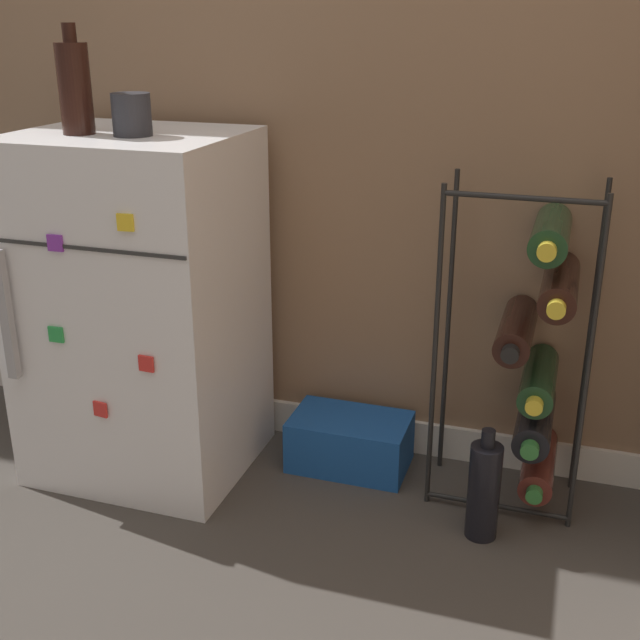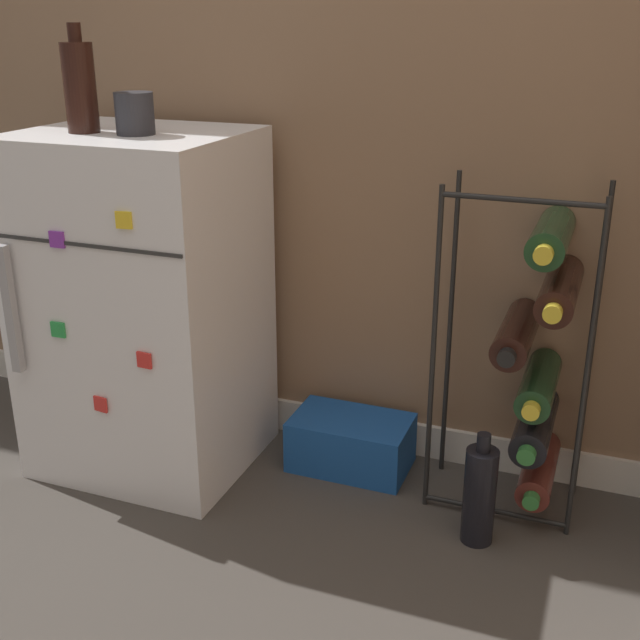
# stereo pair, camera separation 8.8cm
# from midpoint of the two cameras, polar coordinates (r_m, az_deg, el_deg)

# --- Properties ---
(ground_plane) EXTENTS (14.00, 14.00, 0.00)m
(ground_plane) POSITION_cam_midpoint_polar(r_m,az_deg,el_deg) (1.67, -6.05, -20.04)
(ground_plane) COLOR #423D38
(mini_fridge) EXTENTS (0.51, 0.47, 0.84)m
(mini_fridge) POSITION_cam_midpoint_polar(r_m,az_deg,el_deg) (2.02, -13.84, 0.83)
(mini_fridge) COLOR white
(mini_fridge) RESTS_ON ground_plane
(wine_rack) EXTENTS (0.34, 0.32, 0.77)m
(wine_rack) POSITION_cam_midpoint_polar(r_m,az_deg,el_deg) (1.86, 13.98, -2.28)
(wine_rack) COLOR black
(wine_rack) RESTS_ON ground_plane
(soda_box) EXTENTS (0.30, 0.18, 0.14)m
(soda_box) POSITION_cam_midpoint_polar(r_m,az_deg,el_deg) (2.08, 0.92, -8.67)
(soda_box) COLOR #194C9E
(soda_box) RESTS_ON ground_plane
(fridge_top_cup) EXTENTS (0.09, 0.09, 0.09)m
(fridge_top_cup) POSITION_cam_midpoint_polar(r_m,az_deg,el_deg) (1.86, -14.61, 13.95)
(fridge_top_cup) COLOR #28282D
(fridge_top_cup) RESTS_ON mini_fridge
(fridge_top_bottle) EXTENTS (0.07, 0.07, 0.23)m
(fridge_top_bottle) POSITION_cam_midpoint_polar(r_m,az_deg,el_deg) (1.91, -18.35, 15.44)
(fridge_top_bottle) COLOR black
(fridge_top_bottle) RESTS_ON mini_fridge
(loose_bottle_floor) EXTENTS (0.07, 0.07, 0.26)m
(loose_bottle_floor) POSITION_cam_midpoint_polar(r_m,az_deg,el_deg) (1.83, 10.20, -11.83)
(loose_bottle_floor) COLOR black
(loose_bottle_floor) RESTS_ON ground_plane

